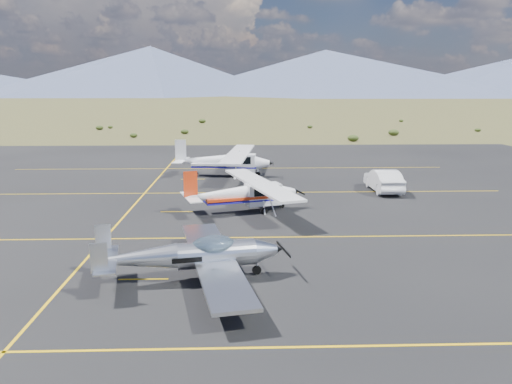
% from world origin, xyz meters
% --- Properties ---
extents(ground, '(1600.00, 1600.00, 0.00)m').
position_xyz_m(ground, '(0.00, 0.00, 0.00)').
color(ground, '#383D1C').
rests_on(ground, ground).
extents(apron, '(72.00, 72.00, 0.02)m').
position_xyz_m(apron, '(0.00, 7.00, 0.00)').
color(apron, black).
rests_on(apron, ground).
extents(aircraft_low_wing, '(7.32, 10.07, 2.18)m').
position_xyz_m(aircraft_low_wing, '(-0.90, -3.64, 1.04)').
color(aircraft_low_wing, silver).
rests_on(aircraft_low_wing, apron).
extents(aircraft_cessna, '(7.23, 10.59, 2.70)m').
position_xyz_m(aircraft_cessna, '(1.12, 7.40, 1.20)').
color(aircraft_cessna, white).
rests_on(aircraft_cessna, apron).
extents(aircraft_plain, '(7.42, 12.31, 3.10)m').
position_xyz_m(aircraft_plain, '(-0.43, 19.85, 1.38)').
color(aircraft_plain, white).
rests_on(aircraft_plain, apron).
extents(sedan, '(1.77, 4.98, 1.64)m').
position_xyz_m(sedan, '(11.44, 13.18, 0.83)').
color(sedan, silver).
rests_on(sedan, apron).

